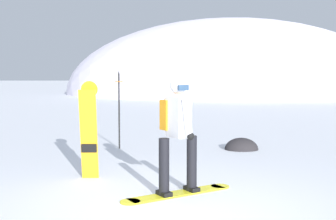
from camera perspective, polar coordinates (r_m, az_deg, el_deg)
ground_plane at (r=5.78m, az=-0.32°, el=-12.87°), size 300.00×300.00×0.00m
ridge_peak_main at (r=43.86m, az=7.95°, el=2.20°), size 31.74×28.57×14.43m
snowboarder_main at (r=6.32m, az=1.19°, el=-2.85°), size 1.61×1.09×1.71m
spare_snowboard at (r=7.35m, az=-10.28°, el=-2.56°), size 0.28×0.29×1.64m
piste_marker_near at (r=10.34m, az=-6.41°, el=0.76°), size 0.20×0.20×1.85m
rock_dark at (r=10.41m, az=9.56°, el=-5.11°), size 0.79×0.67×0.55m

